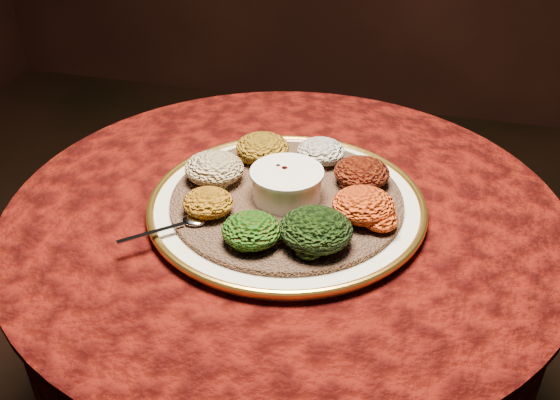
# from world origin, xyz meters

# --- Properties ---
(table) EXTENTS (0.96, 0.96, 0.73)m
(table) POSITION_xyz_m (0.00, 0.00, 0.55)
(table) COLOR black
(table) RESTS_ON ground
(platter) EXTENTS (0.54, 0.54, 0.02)m
(platter) POSITION_xyz_m (0.01, -0.01, 0.75)
(platter) COLOR silver
(platter) RESTS_ON table
(injera) EXTENTS (0.47, 0.47, 0.01)m
(injera) POSITION_xyz_m (0.01, -0.01, 0.76)
(injera) COLOR brown
(injera) RESTS_ON platter
(stew_bowl) EXTENTS (0.12, 0.12, 0.05)m
(stew_bowl) POSITION_xyz_m (0.01, -0.01, 0.79)
(stew_bowl) COLOR silver
(stew_bowl) RESTS_ON injera
(spoon) EXTENTS (0.11, 0.10, 0.01)m
(spoon) POSITION_xyz_m (-0.12, -0.13, 0.77)
(spoon) COLOR silver
(spoon) RESTS_ON injera
(portion_ayib) EXTENTS (0.09, 0.08, 0.04)m
(portion_ayib) POSITION_xyz_m (0.04, 0.12, 0.78)
(portion_ayib) COLOR silver
(portion_ayib) RESTS_ON injera
(portion_kitfo) EXTENTS (0.10, 0.09, 0.05)m
(portion_kitfo) POSITION_xyz_m (0.12, 0.06, 0.79)
(portion_kitfo) COLOR black
(portion_kitfo) RESTS_ON injera
(portion_tikil) EXTENTS (0.10, 0.10, 0.05)m
(portion_tikil) POSITION_xyz_m (0.14, -0.04, 0.79)
(portion_tikil) COLOR #C66C10
(portion_tikil) RESTS_ON injera
(portion_gomen) EXTENTS (0.11, 0.11, 0.05)m
(portion_gomen) POSITION_xyz_m (0.08, -0.13, 0.79)
(portion_gomen) COLOR black
(portion_gomen) RESTS_ON injera
(portion_mixveg) EXTENTS (0.09, 0.09, 0.04)m
(portion_mixveg) POSITION_xyz_m (-0.01, -0.15, 0.78)
(portion_mixveg) COLOR #A42D0A
(portion_mixveg) RESTS_ON injera
(portion_kik) EXTENTS (0.08, 0.08, 0.04)m
(portion_kik) POSITION_xyz_m (-0.10, -0.09, 0.78)
(portion_kik) COLOR #B2630F
(portion_kik) RESTS_ON injera
(portion_timatim) EXTENTS (0.10, 0.10, 0.05)m
(portion_timatim) POSITION_xyz_m (-0.13, 0.00, 0.79)
(portion_timatim) COLOR maroon
(portion_timatim) RESTS_ON injera
(portion_shiro) EXTENTS (0.10, 0.09, 0.05)m
(portion_shiro) POSITION_xyz_m (-0.07, 0.10, 0.79)
(portion_shiro) COLOR #8A5E10
(portion_shiro) RESTS_ON injera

